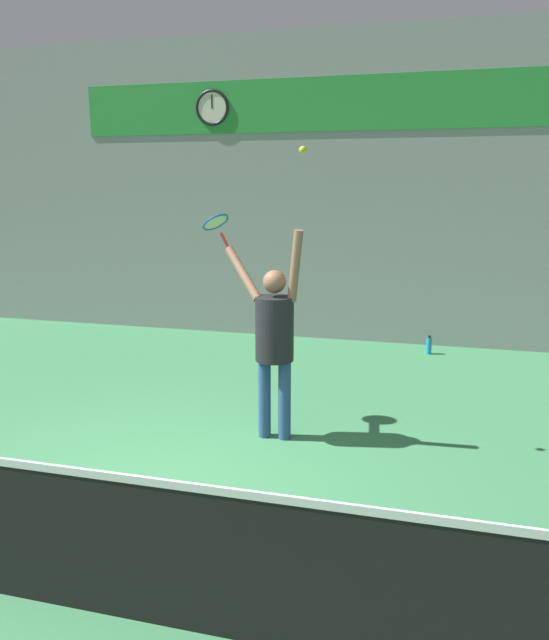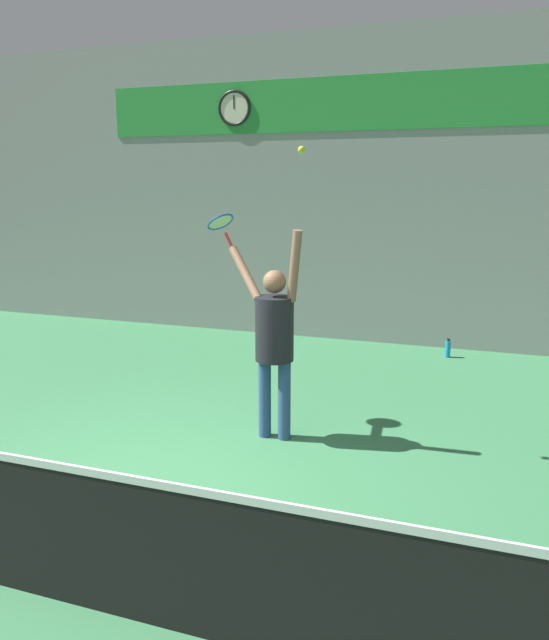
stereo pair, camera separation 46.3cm
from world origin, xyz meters
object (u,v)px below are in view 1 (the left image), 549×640
(scoreboard_clock, at_px, (212,108))
(water_bottle, at_px, (429,345))
(tennis_player, at_px, (274,334))
(tennis_ball, at_px, (303,150))
(tennis_racket, at_px, (216,224))

(scoreboard_clock, relative_size, water_bottle, 2.00)
(tennis_player, bearing_deg, scoreboard_clock, 117.45)
(tennis_player, bearing_deg, water_bottle, 68.88)
(tennis_ball, distance_m, water_bottle, 4.91)
(scoreboard_clock, distance_m, tennis_player, 5.60)
(tennis_ball, relative_size, water_bottle, 0.24)
(tennis_racket, distance_m, water_bottle, 4.54)
(scoreboard_clock, xyz_separation_m, tennis_player, (2.25, -4.34, -2.73))
(tennis_player, height_order, tennis_ball, tennis_ball)
(tennis_player, distance_m, tennis_ball, 1.82)
(tennis_player, relative_size, tennis_ball, 30.14)
(scoreboard_clock, relative_size, tennis_player, 0.27)
(tennis_player, relative_size, water_bottle, 7.34)
(tennis_racket, distance_m, tennis_ball, 1.37)
(tennis_player, height_order, water_bottle, tennis_player)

